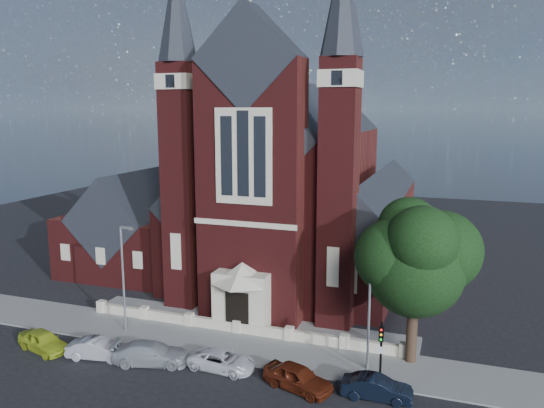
{
  "coord_description": "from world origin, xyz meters",
  "views": [
    {
      "loc": [
        14.61,
        -27.56,
        16.39
      ],
      "look_at": [
        0.78,
        12.0,
        8.87
      ],
      "focal_mm": 35.0,
      "sensor_mm": 36.0,
      "label": 1
    }
  ],
  "objects_px": {
    "street_lamp_right": "(371,302)",
    "car_navy": "(377,388)",
    "parish_hall": "(137,231)",
    "car_lime_van": "(43,341)",
    "traffic_signal": "(381,345)",
    "car_silver_b": "(151,353)",
    "street_tree": "(417,262)",
    "car_dark_red": "(298,377)",
    "street_lamp_left": "(124,273)",
    "car_silver_a": "(98,349)",
    "car_white_suv": "(222,361)",
    "church": "(301,192)"
  },
  "relations": [
    {
      "from": "street_tree",
      "to": "car_dark_red",
      "type": "height_order",
      "value": "street_tree"
    },
    {
      "from": "car_silver_a",
      "to": "car_dark_red",
      "type": "distance_m",
      "value": 13.69
    },
    {
      "from": "parish_hall",
      "to": "car_navy",
      "type": "height_order",
      "value": "parish_hall"
    },
    {
      "from": "church",
      "to": "traffic_signal",
      "type": "xyz_separation_m",
      "value": [
        11.0,
        -20.52,
        -5.6
      ]
    },
    {
      "from": "car_silver_b",
      "to": "car_white_suv",
      "type": "height_order",
      "value": "car_silver_b"
    },
    {
      "from": "street_lamp_left",
      "to": "car_navy",
      "type": "relative_size",
      "value": 2.0
    },
    {
      "from": "parish_hall",
      "to": "car_silver_b",
      "type": "distance_m",
      "value": 21.99
    },
    {
      "from": "car_white_suv",
      "to": "car_navy",
      "type": "relative_size",
      "value": 1.09
    },
    {
      "from": "car_lime_van",
      "to": "car_silver_b",
      "type": "height_order",
      "value": "car_silver_b"
    },
    {
      "from": "car_silver_b",
      "to": "car_white_suv",
      "type": "xyz_separation_m",
      "value": [
        4.69,
        0.81,
        -0.12
      ]
    },
    {
      "from": "car_silver_b",
      "to": "car_dark_red",
      "type": "bearing_deg",
      "value": -105.07
    },
    {
      "from": "street_tree",
      "to": "car_silver_a",
      "type": "relative_size",
      "value": 2.61
    },
    {
      "from": "traffic_signal",
      "to": "car_white_suv",
      "type": "xyz_separation_m",
      "value": [
        -9.76,
        -1.37,
        -1.97
      ]
    },
    {
      "from": "street_lamp_right",
      "to": "car_navy",
      "type": "distance_m",
      "value": 5.16
    },
    {
      "from": "street_tree",
      "to": "car_white_suv",
      "type": "bearing_deg",
      "value": -157.7
    },
    {
      "from": "car_white_suv",
      "to": "traffic_signal",
      "type": "bearing_deg",
      "value": -78.99
    },
    {
      "from": "street_lamp_left",
      "to": "car_navy",
      "type": "height_order",
      "value": "street_lamp_left"
    },
    {
      "from": "street_tree",
      "to": "street_lamp_right",
      "type": "bearing_deg",
      "value": -145.74
    },
    {
      "from": "street_tree",
      "to": "street_lamp_right",
      "type": "relative_size",
      "value": 1.32
    },
    {
      "from": "car_silver_a",
      "to": "car_navy",
      "type": "height_order",
      "value": "car_silver_a"
    },
    {
      "from": "traffic_signal",
      "to": "car_navy",
      "type": "relative_size",
      "value": 0.99
    },
    {
      "from": "street_lamp_right",
      "to": "car_lime_van",
      "type": "height_order",
      "value": "street_lamp_right"
    },
    {
      "from": "street_tree",
      "to": "car_navy",
      "type": "xyz_separation_m",
      "value": [
        -1.54,
        -4.9,
        -6.29
      ]
    },
    {
      "from": "traffic_signal",
      "to": "car_silver_a",
      "type": "distance_m",
      "value": 18.5
    },
    {
      "from": "car_silver_b",
      "to": "car_navy",
      "type": "xyz_separation_m",
      "value": [
        14.51,
        0.57,
        -0.06
      ]
    },
    {
      "from": "parish_hall",
      "to": "street_tree",
      "type": "relative_size",
      "value": 1.14
    },
    {
      "from": "car_dark_red",
      "to": "car_silver_b",
      "type": "bearing_deg",
      "value": 109.4
    },
    {
      "from": "traffic_signal",
      "to": "car_lime_van",
      "type": "bearing_deg",
      "value": -172.4
    },
    {
      "from": "street_lamp_left",
      "to": "car_lime_van",
      "type": "bearing_deg",
      "value": -127.87
    },
    {
      "from": "car_white_suv",
      "to": "car_dark_red",
      "type": "height_order",
      "value": "car_dark_red"
    },
    {
      "from": "car_navy",
      "to": "parish_hall",
      "type": "bearing_deg",
      "value": 55.3
    },
    {
      "from": "car_lime_van",
      "to": "car_dark_red",
      "type": "relative_size",
      "value": 0.96
    },
    {
      "from": "car_navy",
      "to": "street_lamp_left",
      "type": "bearing_deg",
      "value": 78.18
    },
    {
      "from": "street_lamp_right",
      "to": "car_silver_b",
      "type": "distance_m",
      "value": 14.58
    },
    {
      "from": "car_silver_a",
      "to": "car_white_suv",
      "type": "bearing_deg",
      "value": -92.3
    },
    {
      "from": "street_lamp_right",
      "to": "car_silver_b",
      "type": "xyz_separation_m",
      "value": [
        -13.54,
        -3.75,
        -3.87
      ]
    },
    {
      "from": "car_white_suv",
      "to": "car_dark_red",
      "type": "distance_m",
      "value": 5.28
    },
    {
      "from": "street_tree",
      "to": "traffic_signal",
      "type": "xyz_separation_m",
      "value": [
        -1.6,
        -3.28,
        -4.38
      ]
    },
    {
      "from": "street_lamp_left",
      "to": "traffic_signal",
      "type": "bearing_deg",
      "value": -4.76
    },
    {
      "from": "car_white_suv",
      "to": "car_dark_red",
      "type": "xyz_separation_m",
      "value": [
        5.23,
        -0.71,
        0.13
      ]
    },
    {
      "from": "street_lamp_right",
      "to": "car_silver_a",
      "type": "relative_size",
      "value": 1.97
    },
    {
      "from": "street_lamp_right",
      "to": "car_navy",
      "type": "height_order",
      "value": "street_lamp_right"
    },
    {
      "from": "car_dark_red",
      "to": "traffic_signal",
      "type": "bearing_deg",
      "value": -46.37
    },
    {
      "from": "traffic_signal",
      "to": "car_silver_b",
      "type": "relative_size",
      "value": 0.8
    },
    {
      "from": "street_lamp_left",
      "to": "car_dark_red",
      "type": "relative_size",
      "value": 1.85
    },
    {
      "from": "car_lime_van",
      "to": "car_silver_b",
      "type": "xyz_separation_m",
      "value": [
        8.01,
        0.82,
        0.01
      ]
    },
    {
      "from": "car_silver_a",
      "to": "car_silver_b",
      "type": "distance_m",
      "value": 3.79
    },
    {
      "from": "traffic_signal",
      "to": "car_navy",
      "type": "height_order",
      "value": "traffic_signal"
    },
    {
      "from": "street_lamp_left",
      "to": "traffic_signal",
      "type": "height_order",
      "value": "street_lamp_left"
    },
    {
      "from": "parish_hall",
      "to": "car_lime_van",
      "type": "bearing_deg",
      "value": -76.27
    }
  ]
}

